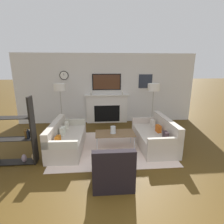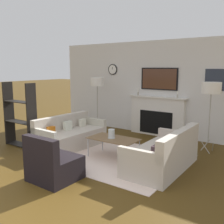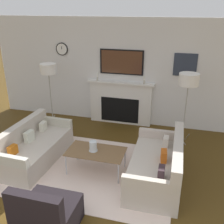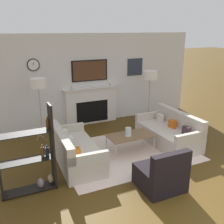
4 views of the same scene
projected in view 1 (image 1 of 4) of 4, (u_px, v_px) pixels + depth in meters
fireplace_wall at (107, 92)px, 6.92m from camera, size 7.00×0.28×2.70m
area_rug at (111, 147)px, 4.94m from camera, size 3.10×2.32×0.01m
couch_left at (66, 139)px, 4.77m from camera, size 0.87×1.79×0.77m
couch_right at (155, 136)px, 4.97m from camera, size 0.89×1.78×0.80m
armchair at (113, 171)px, 3.34m from camera, size 0.77×0.75×0.83m
coffee_table at (115, 134)px, 4.81m from camera, size 1.07×0.60×0.44m
hurricane_candle at (113, 130)px, 4.78m from camera, size 0.16×0.16×0.19m
floor_lamp_left at (60, 88)px, 5.96m from camera, size 0.39×0.39×1.65m
floor_lamp_right at (154, 88)px, 6.23m from camera, size 0.43×0.43×1.63m
shelf_unit at (15, 136)px, 3.96m from camera, size 0.96×0.28×1.59m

